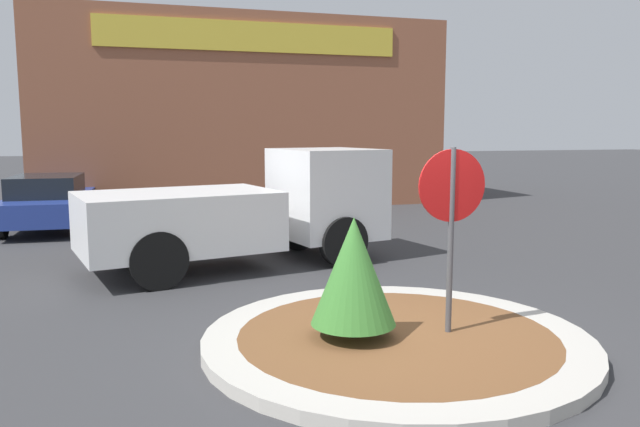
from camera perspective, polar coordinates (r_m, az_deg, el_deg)
ground_plane at (r=7.51m, az=6.99°, el=-11.93°), size 120.00×120.00×0.00m
traffic_island at (r=7.49m, az=6.99°, el=-11.40°), size 4.53×4.53×0.15m
stop_sign at (r=7.33m, az=11.93°, el=0.55°), size 0.84×0.07×2.32m
island_shrub at (r=7.11m, az=3.09°, el=-5.26°), size 0.98×0.98×1.39m
utility_truck at (r=11.58m, az=-6.39°, el=0.40°), size 5.80×3.10×2.14m
storefront_building at (r=22.59m, az=-7.58°, el=9.01°), size 13.18×6.07×6.14m
parked_sedan_blue at (r=17.31m, az=-23.57°, el=1.03°), size 2.02×4.52×1.38m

